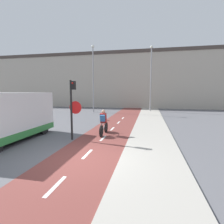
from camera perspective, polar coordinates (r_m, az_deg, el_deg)
The scene contains 9 objects.
ground_plane at distance 7.01m, azimuth -9.48°, elevation -14.92°, with size 120.00×120.00×0.00m, color #5B5B60.
bike_lane at distance 7.01m, azimuth -9.47°, elevation -14.84°, with size 2.78×60.00×0.02m.
sidewalk_strip at distance 6.57m, azimuth 12.99°, elevation -16.29°, with size 2.40×60.00×0.05m.
building_row_background at distance 29.81m, azimuth 7.40°, elevation 10.25°, with size 60.00×5.20×8.87m.
traffic_light_pole at distance 9.41m, azimuth -12.73°, elevation 2.78°, with size 0.67×0.25×3.16m.
street_lamp_far at distance 21.86m, azimuth -6.18°, elevation 12.62°, with size 0.36×0.36×8.10m.
street_lamp_sidewalk at distance 23.40m, azimuth 12.61°, elevation 12.40°, with size 0.36×0.36×8.32m.
cyclist_near at distance 10.38m, azimuth -2.80°, elevation -3.62°, with size 0.46×1.79×1.51m.
van at distance 10.47m, azimuth -30.66°, elevation -1.56°, with size 1.94×5.30×2.52m.
Camera 1 is at (2.43, -6.06, 2.57)m, focal length 28.00 mm.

